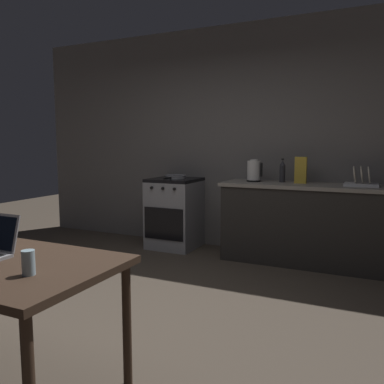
% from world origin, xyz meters
% --- Properties ---
extents(ground_plane, '(12.00, 12.00, 0.00)m').
position_xyz_m(ground_plane, '(0.00, 0.00, 0.00)').
color(ground_plane, '#473D33').
extents(back_wall, '(6.40, 0.10, 2.83)m').
position_xyz_m(back_wall, '(0.30, 2.51, 1.41)').
color(back_wall, '#65615F').
rests_on(back_wall, ground_plane).
extents(kitchen_counter, '(2.16, 0.64, 0.91)m').
position_xyz_m(kitchen_counter, '(1.19, 2.16, 0.46)').
color(kitchen_counter, '#282623').
rests_on(kitchen_counter, ground_plane).
extents(stove_oven, '(0.60, 0.62, 0.91)m').
position_xyz_m(stove_oven, '(-0.62, 2.16, 0.45)').
color(stove_oven, gray).
rests_on(stove_oven, ground_plane).
extents(electric_kettle, '(0.18, 0.16, 0.26)m').
position_xyz_m(electric_kettle, '(0.44, 2.16, 1.03)').
color(electric_kettle, black).
rests_on(electric_kettle, kitchen_counter).
extents(frying_pan, '(0.27, 0.44, 0.05)m').
position_xyz_m(frying_pan, '(-0.60, 2.13, 0.93)').
color(frying_pan, gray).
rests_on(frying_pan, stove_oven).
extents(drinking_glass, '(0.06, 0.06, 0.12)m').
position_xyz_m(drinking_glass, '(0.31, -1.07, 0.80)').
color(drinking_glass, '#99B7C6').
rests_on(drinking_glass, dining_table).
extents(cereal_box, '(0.13, 0.05, 0.30)m').
position_xyz_m(cereal_box, '(0.97, 2.18, 1.06)').
color(cereal_box, gold).
rests_on(cereal_box, kitchen_counter).
extents(dish_rack, '(0.34, 0.26, 0.21)m').
position_xyz_m(dish_rack, '(1.61, 2.16, 0.96)').
color(dish_rack, silver).
rests_on(dish_rack, kitchen_counter).
extents(bottle_b, '(0.07, 0.07, 0.28)m').
position_xyz_m(bottle_b, '(0.76, 2.24, 1.04)').
color(bottle_b, '#2D2D33').
rests_on(bottle_b, kitchen_counter).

